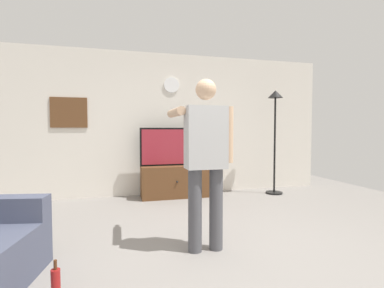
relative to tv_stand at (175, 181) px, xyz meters
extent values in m
plane|color=gray|center=(-0.05, -2.60, -0.29)|extent=(8.40, 8.40, 0.00)
cube|color=silver|center=(-0.05, 0.35, 1.06)|extent=(6.40, 0.10, 2.70)
cube|color=brown|center=(0.00, 0.00, 0.00)|extent=(1.23, 0.42, 0.58)
sphere|color=black|center=(0.00, -0.22, 0.03)|extent=(0.04, 0.04, 0.04)
cube|color=black|center=(0.00, 0.05, 0.64)|extent=(1.26, 0.06, 0.70)
cube|color=maroon|center=(0.00, 0.02, 0.64)|extent=(1.20, 0.01, 0.64)
cylinder|color=white|center=(0.00, 0.29, 1.81)|extent=(0.29, 0.03, 0.29)
cube|color=brown|center=(-1.84, 0.30, 1.26)|extent=(0.61, 0.04, 0.53)
cylinder|color=black|center=(1.94, -0.21, -0.28)|extent=(0.32, 0.32, 0.03)
cylinder|color=black|center=(1.94, -0.21, 0.65)|extent=(0.04, 0.04, 1.83)
cone|color=black|center=(1.94, -0.21, 1.64)|extent=(0.28, 0.28, 0.14)
cylinder|color=#4C4C51|center=(-0.26, -2.39, 0.13)|extent=(0.14, 0.14, 0.85)
cylinder|color=#4C4C51|center=(-0.04, -2.39, 0.13)|extent=(0.14, 0.14, 0.85)
cube|color=#B7B7B7|center=(-0.15, -2.39, 0.87)|extent=(0.41, 0.22, 0.63)
sphere|color=tan|center=(-0.15, -2.39, 1.35)|extent=(0.21, 0.21, 0.21)
cylinder|color=tan|center=(-0.40, -2.10, 1.14)|extent=(0.09, 0.58, 0.09)
cube|color=white|center=(-0.40, -1.78, 1.14)|extent=(0.04, 0.12, 0.04)
cylinder|color=tan|center=(0.10, -2.39, 0.90)|extent=(0.09, 0.09, 0.58)
cylinder|color=maroon|center=(-1.46, -2.94, -0.18)|extent=(0.07, 0.07, 0.23)
cylinder|color=#4C2814|center=(-1.46, -2.94, -0.03)|extent=(0.02, 0.02, 0.07)
camera|label=1|loc=(-1.02, -5.15, 0.95)|focal=26.72mm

